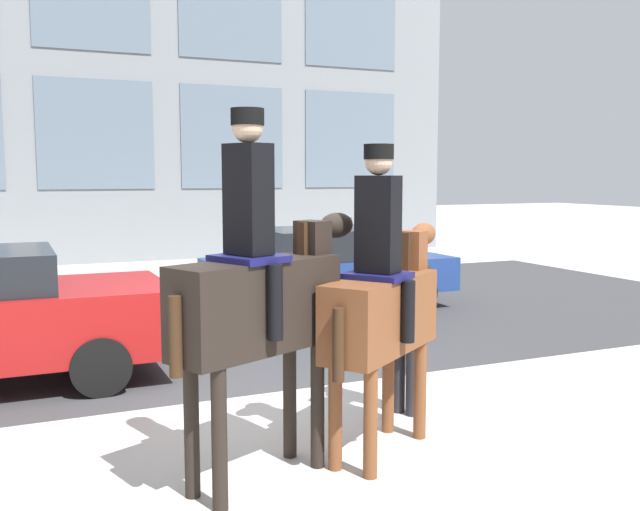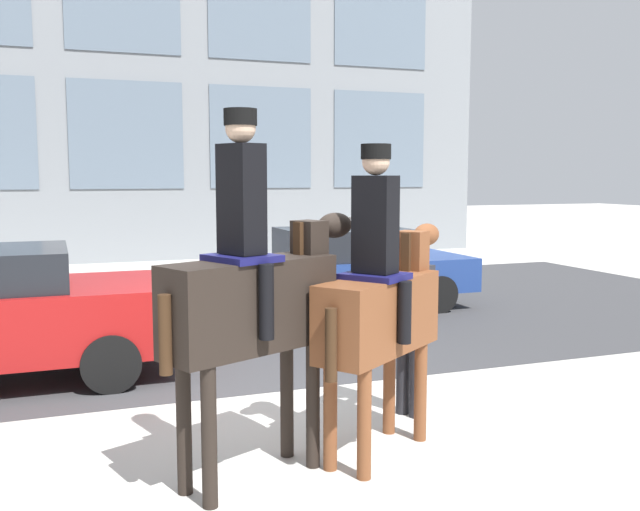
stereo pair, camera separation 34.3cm
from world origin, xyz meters
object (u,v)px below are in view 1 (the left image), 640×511
mounted_horse_lead (260,295)px  pedestrian_bystander (406,315)px  street_car_far_lane (328,267)px  mounted_horse_companion (383,302)px

mounted_horse_lead → pedestrian_bystander: bearing=1.9°
mounted_horse_lead → street_car_far_lane: (3.34, 6.13, -0.70)m
mounted_horse_lead → mounted_horse_companion: 1.13m
mounted_horse_companion → pedestrian_bystander: 1.03m
mounted_horse_companion → street_car_far_lane: 6.43m
pedestrian_bystander → street_car_far_lane: 5.50m
mounted_horse_lead → street_car_far_lane: size_ratio=0.67×
mounted_horse_companion → mounted_horse_lead: bearing=150.9°
pedestrian_bystander → mounted_horse_lead: bearing=-0.2°
mounted_horse_companion → pedestrian_bystander: (0.66, 0.73, -0.29)m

